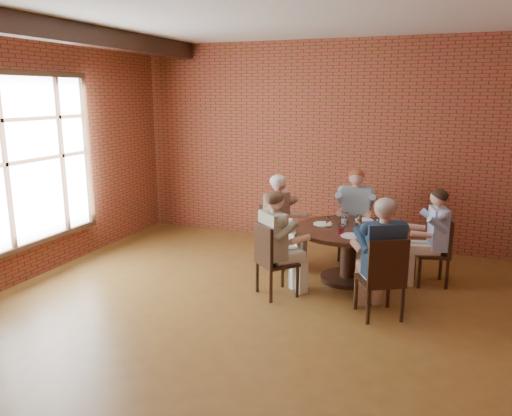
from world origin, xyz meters
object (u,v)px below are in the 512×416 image
(diner_c, at_px, (280,221))
(diner_e, at_px, (381,258))
(diner_a, at_px, (433,238))
(chair_b, at_px, (355,224))
(chair_d, at_px, (271,257))
(chair_c, at_px, (275,231))
(chair_e, at_px, (383,276))
(chair_a, at_px, (438,249))
(diner_b, at_px, (355,215))
(smartphone, at_px, (361,236))
(diner_d, at_px, (277,244))
(dining_table, at_px, (349,244))

(diner_c, height_order, diner_e, diner_e)
(diner_a, distance_m, chair_b, 1.43)
(chair_d, relative_size, diner_e, 0.68)
(chair_c, relative_size, chair_e, 0.98)
(diner_a, relative_size, diner_c, 0.95)
(chair_d, bearing_deg, chair_a, -106.45)
(diner_b, distance_m, smartphone, 1.36)
(diner_d, relative_size, chair_e, 1.39)
(chair_b, bearing_deg, chair_e, -77.71)
(diner_e, bearing_deg, smartphone, -91.55)
(chair_a, height_order, chair_b, chair_b)
(chair_b, distance_m, chair_e, 2.26)
(diner_c, bearing_deg, chair_d, -153.37)
(chair_a, xyz_separation_m, chair_c, (-2.31, -0.01, 0.02))
(chair_b, height_order, chair_c, chair_b)
(diner_e, bearing_deg, diner_a, -141.40)
(diner_d, height_order, diner_e, diner_e)
(diner_b, height_order, chair_d, diner_b)
(dining_table, relative_size, chair_d, 1.56)
(diner_d, distance_m, diner_e, 1.31)
(chair_b, relative_size, chair_c, 1.02)
(chair_d, xyz_separation_m, diner_d, (0.06, 0.07, 0.16))
(chair_e, height_order, diner_e, diner_e)
(chair_a, relative_size, chair_b, 0.95)
(chair_e, bearing_deg, diner_c, -67.64)
(chair_c, bearing_deg, diner_e, -112.88)
(chair_c, bearing_deg, dining_table, -90.00)
(chair_a, bearing_deg, diner_c, -103.58)
(chair_c, relative_size, smartphone, 6.63)
(chair_a, bearing_deg, diner_e, -39.42)
(diner_d, relative_size, smartphone, 9.39)
(diner_a, relative_size, chair_c, 1.36)
(diner_d, bearing_deg, chair_b, -66.22)
(diner_c, xyz_separation_m, chair_e, (1.67, -1.33, -0.16))
(dining_table, height_order, diner_e, diner_e)
(chair_a, relative_size, chair_e, 0.94)
(chair_a, relative_size, diner_c, 0.67)
(diner_a, distance_m, chair_e, 1.43)
(diner_e, bearing_deg, chair_a, -144.06)
(chair_c, bearing_deg, diner_d, -145.87)
(chair_b, height_order, chair_e, chair_e)
(dining_table, distance_m, diner_b, 1.00)
(chair_b, height_order, smartphone, chair_b)
(chair_a, height_order, diner_a, diner_a)
(chair_a, height_order, diner_e, diner_e)
(chair_b, xyz_separation_m, diner_b, (0.01, -0.09, 0.18))
(dining_table, height_order, smartphone, smartphone)
(chair_a, bearing_deg, smartphone, -70.22)
(diner_a, bearing_deg, chair_d, -72.65)
(chair_b, relative_size, diner_b, 0.70)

